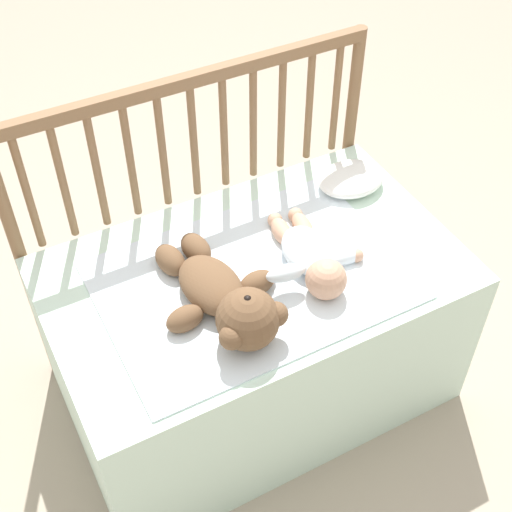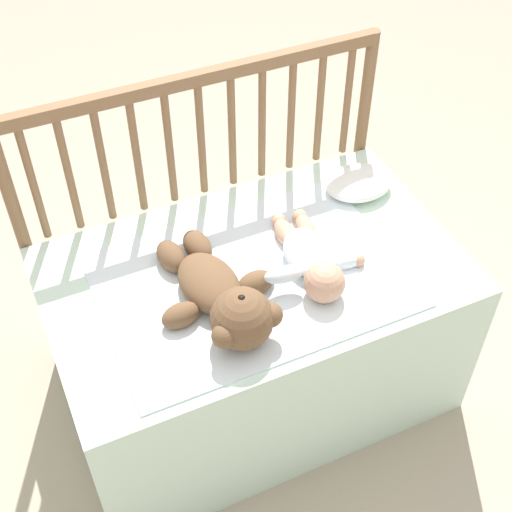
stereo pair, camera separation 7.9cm
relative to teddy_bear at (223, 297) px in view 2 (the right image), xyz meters
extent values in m
plane|color=tan|center=(0.13, 0.10, -0.59)|extent=(12.00, 12.00, 0.00)
cube|color=silver|center=(0.13, 0.10, -0.33)|extent=(1.10, 0.67, 0.53)
cylinder|color=brown|center=(-0.40, 0.46, -0.13)|extent=(0.04, 0.04, 0.93)
cylinder|color=brown|center=(0.67, 0.46, -0.13)|extent=(0.04, 0.04, 0.93)
cube|color=brown|center=(0.13, 0.46, 0.32)|extent=(1.07, 0.03, 0.04)
cylinder|color=brown|center=(-0.34, 0.46, 0.12)|extent=(0.02, 0.02, 0.36)
cylinder|color=brown|center=(-0.24, 0.46, 0.12)|extent=(0.02, 0.02, 0.36)
cylinder|color=brown|center=(-0.15, 0.46, 0.12)|extent=(0.02, 0.02, 0.36)
cylinder|color=brown|center=(-0.05, 0.46, 0.12)|extent=(0.02, 0.02, 0.36)
cylinder|color=brown|center=(0.04, 0.46, 0.12)|extent=(0.02, 0.02, 0.36)
cylinder|color=brown|center=(0.13, 0.46, 0.12)|extent=(0.02, 0.02, 0.36)
cylinder|color=brown|center=(0.23, 0.46, 0.12)|extent=(0.02, 0.02, 0.36)
cylinder|color=brown|center=(0.32, 0.46, 0.12)|extent=(0.02, 0.02, 0.36)
cylinder|color=brown|center=(0.41, 0.46, 0.12)|extent=(0.02, 0.02, 0.36)
cylinder|color=brown|center=(0.51, 0.46, 0.12)|extent=(0.02, 0.02, 0.36)
cylinder|color=brown|center=(0.60, 0.46, 0.12)|extent=(0.02, 0.02, 0.36)
cube|color=white|center=(0.11, 0.07, -0.06)|extent=(0.78, 0.55, 0.01)
ellipsoid|color=brown|center=(-0.01, 0.07, -0.02)|extent=(0.16, 0.23, 0.08)
sphere|color=brown|center=(0.01, -0.09, 0.02)|extent=(0.15, 0.15, 0.15)
sphere|color=beige|center=(0.01, -0.09, 0.06)|extent=(0.06, 0.06, 0.06)
sphere|color=black|center=(0.01, -0.09, 0.09)|extent=(0.02, 0.02, 0.02)
sphere|color=brown|center=(0.07, -0.12, 0.02)|extent=(0.06, 0.06, 0.06)
sphere|color=brown|center=(-0.05, -0.13, 0.02)|extent=(0.06, 0.06, 0.06)
ellipsoid|color=brown|center=(0.10, 0.03, -0.03)|extent=(0.10, 0.07, 0.06)
ellipsoid|color=brown|center=(-0.11, 0.01, -0.03)|extent=(0.10, 0.07, 0.06)
ellipsoid|color=brown|center=(0.02, 0.22, -0.02)|extent=(0.08, 0.12, 0.07)
ellipsoid|color=brown|center=(-0.06, 0.21, -0.02)|extent=(0.08, 0.12, 0.07)
ellipsoid|color=white|center=(0.27, 0.07, -0.02)|extent=(0.15, 0.20, 0.07)
sphere|color=tan|center=(0.25, -0.05, -0.01)|extent=(0.11, 0.11, 0.11)
ellipsoid|color=white|center=(0.36, 0.01, -0.04)|extent=(0.11, 0.06, 0.04)
ellipsoid|color=white|center=(0.17, 0.00, 0.01)|extent=(0.11, 0.06, 0.04)
sphere|color=tan|center=(0.39, 0.00, -0.04)|extent=(0.04, 0.04, 0.04)
sphere|color=tan|center=(0.14, 0.04, -0.04)|extent=(0.04, 0.04, 0.04)
ellipsoid|color=tan|center=(0.32, 0.17, -0.03)|extent=(0.06, 0.11, 0.05)
ellipsoid|color=tan|center=(0.26, 0.18, -0.03)|extent=(0.06, 0.11, 0.05)
sphere|color=tan|center=(0.32, 0.22, -0.04)|extent=(0.04, 0.04, 0.04)
sphere|color=tan|center=(0.26, 0.23, -0.04)|extent=(0.04, 0.04, 0.04)
ellipsoid|color=white|center=(0.55, 0.27, -0.03)|extent=(0.21, 0.16, 0.06)
camera|label=1|loc=(-0.48, -1.05, 1.30)|focal=50.00mm
camera|label=2|loc=(-0.40, -1.08, 1.30)|focal=50.00mm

